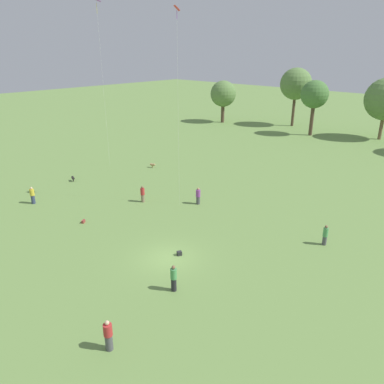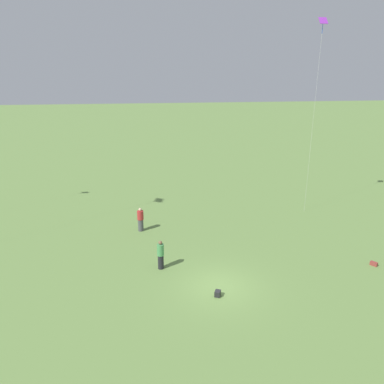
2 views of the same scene
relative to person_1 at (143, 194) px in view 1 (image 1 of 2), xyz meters
The scene contains 16 objects.
ground_plane 11.59m from the person_1, 30.59° to the right, with size 240.00×240.00×0.00m, color #6B8E47.
tree_0 45.60m from the person_1, 118.17° to the left, with size 5.29×5.29×8.57m.
tree_1 47.95m from the person_1, 100.53° to the left, with size 6.11×6.11×11.28m.
tree_2 41.55m from the person_1, 92.72° to the left, with size 4.83×4.83×9.65m.
person_1 is the anchor object (origin of this frame).
person_3 5.72m from the person_1, 37.46° to the left, with size 0.64×0.64×1.76m.
person_6 15.57m from the person_1, 32.65° to the right, with size 0.55×0.55×1.88m.
person_7 18.13m from the person_1, 13.28° to the left, with size 0.54×0.54×1.73m.
person_8 20.22m from the person_1, 45.09° to the right, with size 0.55×0.55×1.85m.
person_9 11.15m from the person_1, 134.97° to the right, with size 0.48×0.48×1.78m.
kite_0 23.41m from the person_1, 157.92° to the left, with size 1.52×1.51×20.30m.
kite_3 15.75m from the person_1, 34.68° to the left, with size 0.77×0.72×18.24m.
dog_0 11.15m from the person_1, behind, with size 0.72×0.49×0.59m.
dog_1 11.74m from the person_1, 133.52° to the left, with size 0.75×0.42×0.59m.
picnic_bag_0 6.93m from the person_1, 91.53° to the right, with size 0.40×0.47×0.26m.
picnic_bag_1 11.40m from the person_1, 25.97° to the right, with size 0.41×0.44×0.33m.
Camera 1 is at (18.04, -16.77, 14.93)m, focal length 35.00 mm.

